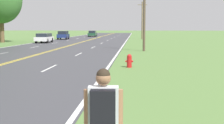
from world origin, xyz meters
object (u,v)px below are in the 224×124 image
Objects in this scene: fire_hydrant at (129,61)px; car_dark_blue_hatchback_approaching at (63,35)px; hitchhiker_person at (103,114)px; car_dark_green_sedan_mid_near at (93,34)px; car_white_hatchback_nearest at (44,38)px.

car_dark_blue_hatchback_approaching is (-13.21, 39.76, 0.44)m from fire_hydrant.
car_dark_blue_hatchback_approaching is at bearing 108.38° from fire_hydrant.
hitchhiker_person is 0.49× the size of car_dark_blue_hatchback_approaching.
car_dark_blue_hatchback_approaching is at bearing 10.13° from hitchhiker_person.
hitchhiker_person is at bearing -90.43° from fire_hydrant.
car_dark_green_sedan_mid_near is at bearing 4.35° from hitchhiker_person.
car_dark_green_sedan_mid_near is (3.15, 17.07, -0.10)m from car_dark_blue_hatchback_approaching.
car_white_hatchback_nearest reaches higher than fire_hydrant.
car_dark_green_sedan_mid_near is (-9.96, 70.22, -0.32)m from hitchhiker_person.
car_dark_blue_hatchback_approaching reaches higher than fire_hydrant.
fire_hydrant is 41.90m from car_dark_blue_hatchback_approaching.
car_dark_green_sedan_mid_near reaches higher than fire_hydrant.
car_dark_green_sedan_mid_near is at bearing -12.19° from car_dark_blue_hatchback_approaching.
hitchhiker_person is 13.40m from fire_hydrant.
car_white_hatchback_nearest is (-13.08, 27.11, 0.38)m from fire_hydrant.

